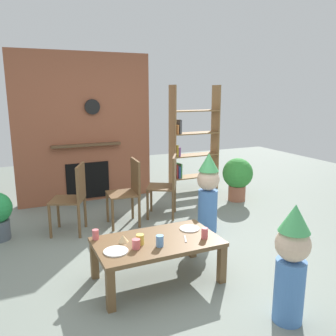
{
  "coord_description": "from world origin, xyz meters",
  "views": [
    {
      "loc": [
        -1.47,
        -3.15,
        1.81
      ],
      "look_at": [
        0.15,
        0.4,
        0.94
      ],
      "focal_mm": 37.5,
      "sensor_mm": 36.0,
      "label": 1
    }
  ],
  "objects": [
    {
      "name": "ground_plane",
      "position": [
        0.0,
        0.0,
        0.0
      ],
      "size": [
        12.0,
        12.0,
        0.0
      ],
      "primitive_type": "plane",
      "color": "gray"
    },
    {
      "name": "brick_fireplace_feature",
      "position": [
        -0.35,
        2.6,
        1.19
      ],
      "size": [
        2.2,
        0.28,
        2.4
      ],
      "color": "#935138",
      "rests_on": "ground_plane"
    },
    {
      "name": "bookshelf",
      "position": [
        1.53,
        2.4,
        0.87
      ],
      "size": [
        0.9,
        0.28,
        1.9
      ],
      "color": "olive",
      "rests_on": "ground_plane"
    },
    {
      "name": "coffee_table",
      "position": [
        -0.27,
        -0.28,
        0.36
      ],
      "size": [
        1.18,
        0.68,
        0.41
      ],
      "color": "brown",
      "rests_on": "ground_plane"
    },
    {
      "name": "paper_cup_near_left",
      "position": [
        -0.45,
        -0.3,
        0.46
      ],
      "size": [
        0.07,
        0.07,
        0.1
      ],
      "primitive_type": "cylinder",
      "color": "#F2CC4C",
      "rests_on": "coffee_table"
    },
    {
      "name": "paper_cup_near_right",
      "position": [
        -0.3,
        -0.42,
        0.47
      ],
      "size": [
        0.07,
        0.07,
        0.1
      ],
      "primitive_type": "cylinder",
      "color": "#669EE0",
      "rests_on": "coffee_table"
    },
    {
      "name": "paper_cup_center",
      "position": [
        -0.8,
        -0.02,
        0.46
      ],
      "size": [
        0.06,
        0.06,
        0.1
      ],
      "primitive_type": "cylinder",
      "color": "#E5666B",
      "rests_on": "coffee_table"
    },
    {
      "name": "paper_cup_far_left",
      "position": [
        -0.52,
        -0.37,
        0.46
      ],
      "size": [
        0.07,
        0.07,
        0.09
      ],
      "primitive_type": "cylinder",
      "color": "#E5666B",
      "rests_on": "coffee_table"
    },
    {
      "name": "paper_cup_far_right",
      "position": [
        0.16,
        -0.43,
        0.47
      ],
      "size": [
        0.06,
        0.06,
        0.1
      ],
      "primitive_type": "cylinder",
      "color": "#E5666B",
      "rests_on": "coffee_table"
    },
    {
      "name": "paper_plate_front",
      "position": [
        -0.7,
        -0.36,
        0.42
      ],
      "size": [
        0.22,
        0.22,
        0.01
      ],
      "primitive_type": "cylinder",
      "color": "white",
      "rests_on": "coffee_table"
    },
    {
      "name": "paper_plate_rear",
      "position": [
        0.13,
        -0.17,
        0.42
      ],
      "size": [
        0.2,
        0.2,
        0.01
      ],
      "primitive_type": "cylinder",
      "color": "white",
      "rests_on": "coffee_table"
    },
    {
      "name": "birthday_cake_slice",
      "position": [
        -0.58,
        -0.18,
        0.45
      ],
      "size": [
        0.1,
        0.1,
        0.07
      ],
      "primitive_type": "cone",
      "color": "#EAC68C",
      "rests_on": "coffee_table"
    },
    {
      "name": "table_fork",
      "position": [
        -0.02,
        -0.37,
        0.42
      ],
      "size": [
        0.07,
        0.14,
        0.01
      ],
      "primitive_type": "cube",
      "rotation": [
        0.0,
        0.0,
        1.18
      ],
      "color": "silver",
      "rests_on": "coffee_table"
    },
    {
      "name": "child_with_cone_hat",
      "position": [
        0.43,
        -1.28,
        0.52
      ],
      "size": [
        0.27,
        0.27,
        0.98
      ],
      "rotation": [
        0.0,
        0.0,
        2.18
      ],
      "color": "#4C7FC6",
      "rests_on": "ground_plane"
    },
    {
      "name": "child_in_pink",
      "position": [
        0.79,
        0.57,
        0.55
      ],
      "size": [
        0.29,
        0.29,
        1.04
      ],
      "rotation": [
        0.0,
        0.0,
        -2.47
      ],
      "color": "#4C7FC6",
      "rests_on": "ground_plane"
    },
    {
      "name": "dining_chair_left",
      "position": [
        -0.78,
        1.24,
        0.51
      ],
      "size": [
        0.53,
        0.53,
        0.9
      ],
      "rotation": [
        0.0,
        0.0,
        2.74
      ],
      "color": "brown",
      "rests_on": "ground_plane"
    },
    {
      "name": "dining_chair_middle",
      "position": [
        -0.05,
        1.24,
        0.51
      ],
      "size": [
        0.43,
        0.43,
        0.9
      ],
      "rotation": [
        0.0,
        0.0,
        3.07
      ],
      "color": "brown",
      "rests_on": "ground_plane"
    },
    {
      "name": "dining_chair_right",
      "position": [
        0.56,
        1.29,
        0.51
      ],
      "size": [
        0.55,
        0.55,
        0.9
      ],
      "rotation": [
        0.0,
        0.0,
        2.62
      ],
      "color": "brown",
      "rests_on": "ground_plane"
    },
    {
      "name": "potted_plant_tall",
      "position": [
        1.92,
        1.51,
        0.42
      ],
      "size": [
        0.5,
        0.5,
        0.72
      ],
      "color": "#9E5B42",
      "rests_on": "ground_plane"
    }
  ]
}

